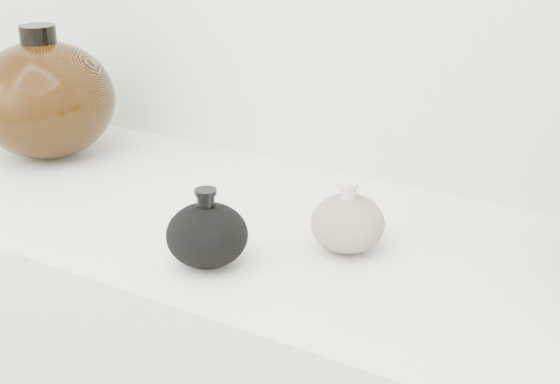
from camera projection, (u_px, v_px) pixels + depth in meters
The scene contains 3 objects.
black_gourd_vase at pixel (207, 234), 1.00m from camera, with size 0.12×0.12×0.10m.
cream_gourd_vase at pixel (348, 223), 1.04m from camera, with size 0.10×0.10×0.10m.
left_round_pot at pixel (45, 99), 1.37m from camera, with size 0.29×0.29×0.23m.
Camera 1 is at (0.55, 0.09, 1.37)m, focal length 50.00 mm.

